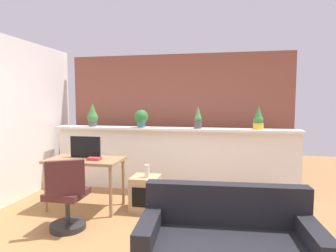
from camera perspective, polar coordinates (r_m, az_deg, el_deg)
ground_plane at (r=3.46m, az=-5.76°, el=-22.59°), size 12.00×12.00×0.00m
divider_wall at (r=5.12m, az=0.79°, el=-6.88°), size 4.30×0.16×1.09m
plant_shelf at (r=5.00m, az=0.71°, el=-0.60°), size 4.30×0.34×0.04m
brick_wall_behind at (r=5.62m, az=1.91°, el=1.41°), size 4.30×0.10×2.50m
potted_plant_0 at (r=5.46m, az=-14.79°, el=2.07°), size 0.20×0.20×0.43m
potted_plant_1 at (r=5.09m, az=-5.34°, el=1.68°), size 0.24×0.24×0.31m
potted_plant_2 at (r=4.88m, az=6.01°, el=1.50°), size 0.13×0.13×0.39m
potted_plant_3 at (r=4.97m, az=17.57°, el=1.35°), size 0.17×0.17×0.39m
desk at (r=4.45m, az=-16.20°, el=-7.33°), size 1.10×0.60×0.75m
tv_monitor at (r=4.49m, az=-16.13°, el=-4.05°), size 0.47×0.04×0.32m
office_chair at (r=3.83m, az=-19.50°, el=-13.75°), size 0.52×0.52×0.91m
side_cube_shelf at (r=4.33m, az=-4.54°, el=-13.21°), size 0.40×0.41×0.50m
vase_on_shelf at (r=4.19m, az=-4.21°, el=-8.96°), size 0.07×0.07×0.18m
book_on_desk at (r=4.29m, az=-14.50°, el=-6.35°), size 0.19×0.13×0.04m
couch at (r=2.84m, az=11.74°, el=-22.76°), size 1.61×0.86×0.80m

